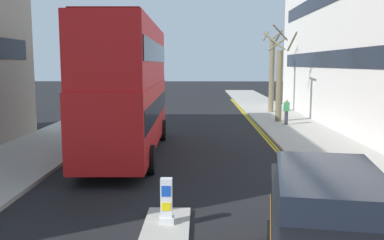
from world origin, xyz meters
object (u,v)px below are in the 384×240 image
Objects in this scene: double_decker_bus_away at (128,84)px; taxi_minivan at (329,237)px; keep_left_bollard at (167,203)px; pedestrian_far at (286,111)px.

taxi_minivan is (5.22, -11.25, -1.96)m from double_decker_bus_away.
double_decker_bus_away reaches higher than keep_left_bollard.
taxi_minivan reaches higher than keep_left_bollard.
double_decker_bus_away is at bearing 105.48° from keep_left_bollard.
taxi_minivan is at bearing -65.13° from double_decker_bus_away.
keep_left_bollard is at bearing 134.21° from taxi_minivan.
pedestrian_far is at bearing 80.44° from taxi_minivan.
double_decker_bus_away is 11.90m from pedestrian_far.
taxi_minivan is 3.12× the size of pedestrian_far.
keep_left_bollard is 0.10× the size of double_decker_bus_away.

